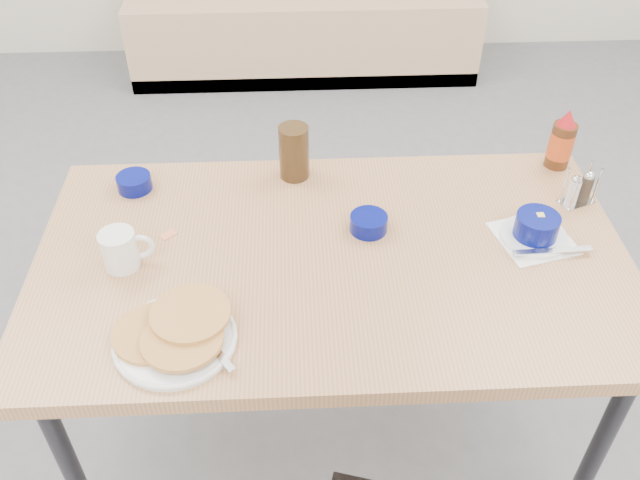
{
  "coord_description": "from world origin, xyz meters",
  "views": [
    {
      "loc": [
        -0.09,
        -0.93,
        1.83
      ],
      "look_at": [
        -0.03,
        0.23,
        0.82
      ],
      "focal_mm": 38.0,
      "sensor_mm": 36.0,
      "label": 1
    }
  ],
  "objects_px": {
    "dining_table": "(332,274)",
    "pancake_plate": "(175,334)",
    "booth_bench": "(304,5)",
    "butter_bowl": "(369,223)",
    "coffee_mug": "(121,249)",
    "amber_tumbler": "(294,152)",
    "creamer_bowl": "(134,183)",
    "condiment_caddy": "(579,191)",
    "grits_setting": "(536,229)",
    "syrup_bottle": "(562,142)"
  },
  "relations": [
    {
      "from": "creamer_bowl",
      "to": "pancake_plate",
      "type": "bearing_deg",
      "value": -72.5
    },
    {
      "from": "condiment_caddy",
      "to": "butter_bowl",
      "type": "bearing_deg",
      "value": 167.35
    },
    {
      "from": "booth_bench",
      "to": "amber_tumbler",
      "type": "height_order",
      "value": "booth_bench"
    },
    {
      "from": "dining_table",
      "to": "amber_tumbler",
      "type": "height_order",
      "value": "amber_tumbler"
    },
    {
      "from": "grits_setting",
      "to": "pancake_plate",
      "type": "bearing_deg",
      "value": -161.37
    },
    {
      "from": "coffee_mug",
      "to": "butter_bowl",
      "type": "relative_size",
      "value": 1.31
    },
    {
      "from": "grits_setting",
      "to": "condiment_caddy",
      "type": "xyz_separation_m",
      "value": [
        0.15,
        0.14,
        0.01
      ]
    },
    {
      "from": "coffee_mug",
      "to": "butter_bowl",
      "type": "bearing_deg",
      "value": 9.75
    },
    {
      "from": "coffee_mug",
      "to": "amber_tumbler",
      "type": "distance_m",
      "value": 0.52
    },
    {
      "from": "coffee_mug",
      "to": "creamer_bowl",
      "type": "xyz_separation_m",
      "value": [
        -0.02,
        0.3,
        -0.03
      ]
    },
    {
      "from": "condiment_caddy",
      "to": "syrup_bottle",
      "type": "relative_size",
      "value": 0.61
    },
    {
      "from": "creamer_bowl",
      "to": "syrup_bottle",
      "type": "distance_m",
      "value": 1.15
    },
    {
      "from": "amber_tumbler",
      "to": "syrup_bottle",
      "type": "xyz_separation_m",
      "value": [
        0.72,
        0.01,
        -0.0
      ]
    },
    {
      "from": "booth_bench",
      "to": "creamer_bowl",
      "type": "height_order",
      "value": "booth_bench"
    },
    {
      "from": "butter_bowl",
      "to": "amber_tumbler",
      "type": "distance_m",
      "value": 0.3
    },
    {
      "from": "booth_bench",
      "to": "dining_table",
      "type": "relative_size",
      "value": 1.36
    },
    {
      "from": "booth_bench",
      "to": "condiment_caddy",
      "type": "bearing_deg",
      "value": -74.85
    },
    {
      "from": "dining_table",
      "to": "butter_bowl",
      "type": "height_order",
      "value": "butter_bowl"
    },
    {
      "from": "coffee_mug",
      "to": "grits_setting",
      "type": "xyz_separation_m",
      "value": [
        0.97,
        0.04,
        -0.02
      ]
    },
    {
      "from": "dining_table",
      "to": "amber_tumbler",
      "type": "distance_m",
      "value": 0.36
    },
    {
      "from": "pancake_plate",
      "to": "coffee_mug",
      "type": "relative_size",
      "value": 2.14
    },
    {
      "from": "coffee_mug",
      "to": "booth_bench",
      "type": "bearing_deg",
      "value": 79.27
    },
    {
      "from": "dining_table",
      "to": "coffee_mug",
      "type": "height_order",
      "value": "coffee_mug"
    },
    {
      "from": "booth_bench",
      "to": "butter_bowl",
      "type": "height_order",
      "value": "booth_bench"
    },
    {
      "from": "booth_bench",
      "to": "amber_tumbler",
      "type": "bearing_deg",
      "value": -92.14
    },
    {
      "from": "dining_table",
      "to": "grits_setting",
      "type": "relative_size",
      "value": 6.27
    },
    {
      "from": "booth_bench",
      "to": "pancake_plate",
      "type": "relative_size",
      "value": 7.36
    },
    {
      "from": "creamer_bowl",
      "to": "syrup_bottle",
      "type": "relative_size",
      "value": 0.52
    },
    {
      "from": "dining_table",
      "to": "butter_bowl",
      "type": "relative_size",
      "value": 15.23
    },
    {
      "from": "coffee_mug",
      "to": "condiment_caddy",
      "type": "distance_m",
      "value": 1.14
    },
    {
      "from": "condiment_caddy",
      "to": "amber_tumbler",
      "type": "bearing_deg",
      "value": 146.61
    },
    {
      "from": "booth_bench",
      "to": "syrup_bottle",
      "type": "height_order",
      "value": "booth_bench"
    },
    {
      "from": "grits_setting",
      "to": "coffee_mug",
      "type": "bearing_deg",
      "value": -177.4
    },
    {
      "from": "booth_bench",
      "to": "condiment_caddy",
      "type": "xyz_separation_m",
      "value": [
        0.64,
        -2.36,
        0.45
      ]
    },
    {
      "from": "booth_bench",
      "to": "pancake_plate",
      "type": "xyz_separation_m",
      "value": [
        -0.34,
        -2.78,
        0.43
      ]
    },
    {
      "from": "coffee_mug",
      "to": "condiment_caddy",
      "type": "bearing_deg",
      "value": 9.24
    },
    {
      "from": "grits_setting",
      "to": "creamer_bowl",
      "type": "relative_size",
      "value": 2.48
    },
    {
      "from": "grits_setting",
      "to": "dining_table",
      "type": "bearing_deg",
      "value": -176.2
    },
    {
      "from": "dining_table",
      "to": "coffee_mug",
      "type": "xyz_separation_m",
      "value": [
        -0.48,
        -0.01,
        0.11
      ]
    },
    {
      "from": "booth_bench",
      "to": "dining_table",
      "type": "xyz_separation_m",
      "value": [
        0.0,
        -2.53,
        0.35
      ]
    },
    {
      "from": "creamer_bowl",
      "to": "amber_tumbler",
      "type": "height_order",
      "value": "amber_tumbler"
    },
    {
      "from": "booth_bench",
      "to": "grits_setting",
      "type": "height_order",
      "value": "booth_bench"
    },
    {
      "from": "pancake_plate",
      "to": "dining_table",
      "type": "bearing_deg",
      "value": 36.12
    },
    {
      "from": "booth_bench",
      "to": "amber_tumbler",
      "type": "relative_size",
      "value": 12.7
    },
    {
      "from": "coffee_mug",
      "to": "condiment_caddy",
      "type": "xyz_separation_m",
      "value": [
        1.12,
        0.18,
        -0.01
      ]
    },
    {
      "from": "coffee_mug",
      "to": "amber_tumbler",
      "type": "xyz_separation_m",
      "value": [
        0.4,
        0.34,
        0.03
      ]
    },
    {
      "from": "dining_table",
      "to": "pancake_plate",
      "type": "height_order",
      "value": "pancake_plate"
    },
    {
      "from": "butter_bowl",
      "to": "booth_bench",
      "type": "bearing_deg",
      "value": 92.19
    },
    {
      "from": "dining_table",
      "to": "pancake_plate",
      "type": "relative_size",
      "value": 5.43
    },
    {
      "from": "creamer_bowl",
      "to": "condiment_caddy",
      "type": "relative_size",
      "value": 0.85
    }
  ]
}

